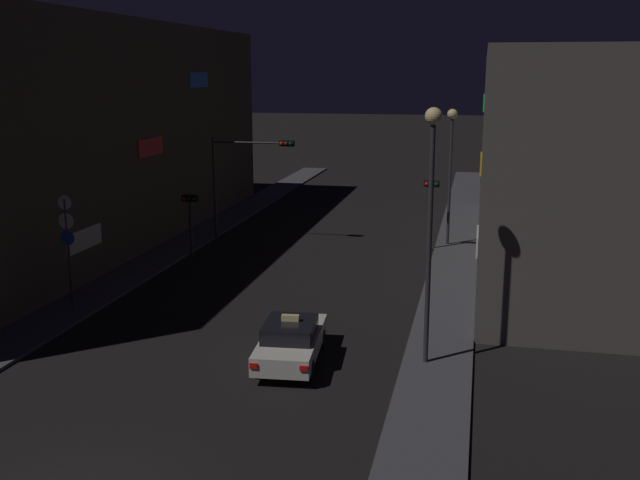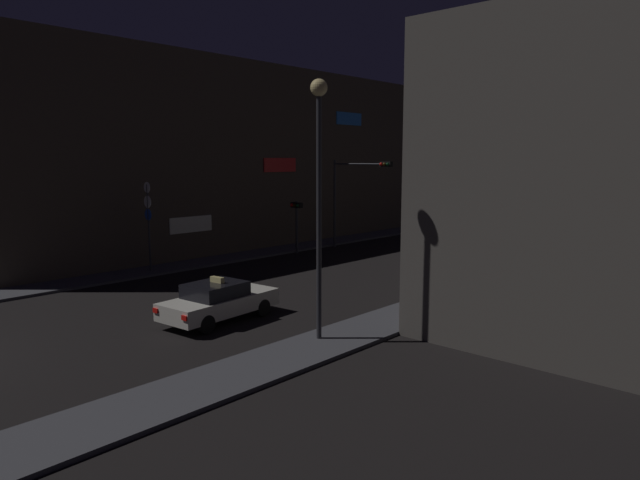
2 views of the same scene
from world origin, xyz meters
name	(u,v)px [view 1 (image 1 of 2)]	position (x,y,z in m)	size (l,w,h in m)	color
sidewalk_left	(206,231)	(-7.24, 27.17, 0.06)	(2.22, 58.34, 0.12)	#424247
sidewalk_right	(457,243)	(7.24, 27.17, 0.06)	(2.22, 58.34, 0.12)	#424247
building_facade_left	(70,136)	(-12.81, 22.53, 5.89)	(9.01, 35.04, 11.79)	#473D33
building_facade_right	(565,157)	(12.36, 25.53, 5.05)	(8.10, 27.03, 10.09)	#514C47
taxi	(291,340)	(2.58, 9.07, 0.74)	(2.17, 4.58, 1.62)	silver
traffic_light_overhead	(244,168)	(-4.19, 25.15, 4.13)	(4.59, 0.42, 5.74)	#2D2D33
traffic_light_left_kerb	(190,211)	(-5.88, 21.57, 2.36)	(0.80, 0.42, 3.25)	#2D2D33
traffic_light_right_kerb	(431,200)	(5.88, 25.37, 2.72)	(0.80, 0.42, 3.80)	#2D2D33
sign_pole_left	(68,241)	(-6.97, 12.06, 2.87)	(0.62, 0.10, 4.53)	#2D2D33
street_lamp_near_block	(431,192)	(6.86, 9.73, 5.62)	(0.53, 0.53, 8.05)	#2D2D33
street_lamp_far_block	(451,150)	(6.74, 26.59, 5.17)	(0.54, 0.54, 7.19)	#2D2D33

